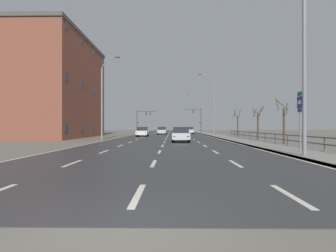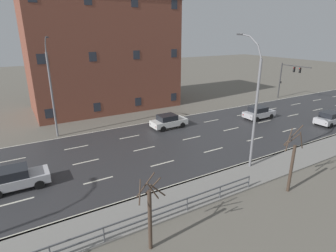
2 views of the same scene
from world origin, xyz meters
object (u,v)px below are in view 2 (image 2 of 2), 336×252
at_px(car_mid_centre, 330,118).
at_px(brick_building, 103,54).
at_px(car_far_right, 16,178).
at_px(traffic_signal_left, 288,75).
at_px(street_lamp_midground, 254,107).
at_px(street_lamp_left_bank, 52,90).
at_px(car_far_left, 259,113).
at_px(car_near_right, 168,121).

height_order(car_mid_centre, brick_building, brick_building).
bearing_deg(brick_building, car_far_right, -33.98).
relative_size(traffic_signal_left, brick_building, 0.29).
height_order(traffic_signal_left, car_mid_centre, traffic_signal_left).
bearing_deg(street_lamp_midground, brick_building, -171.26).
distance_m(street_lamp_left_bank, car_far_left, 24.04).
relative_size(car_far_right, brick_building, 0.21).
distance_m(street_lamp_left_bank, car_near_right, 12.57).
bearing_deg(car_far_right, car_mid_centre, 85.87).
distance_m(street_lamp_left_bank, brick_building, 12.91).
relative_size(traffic_signal_left, car_mid_centre, 1.37).
bearing_deg(car_mid_centre, street_lamp_midground, -81.52).
height_order(street_lamp_left_bank, car_near_right, street_lamp_left_bank).
xyz_separation_m(street_lamp_left_bank, traffic_signal_left, (0.86, 34.80, -0.99)).
bearing_deg(street_lamp_left_bank, car_far_right, -24.49).
bearing_deg(street_lamp_midground, street_lamp_left_bank, -140.79).
height_order(street_lamp_left_bank, car_far_left, street_lamp_left_bank).
height_order(car_far_right, brick_building, brick_building).
relative_size(street_lamp_midground, car_far_right, 2.49).
bearing_deg(street_lamp_midground, car_mid_centre, 99.96).
relative_size(street_lamp_left_bank, brick_building, 0.51).
bearing_deg(street_lamp_left_bank, car_mid_centre, 66.91).
xyz_separation_m(traffic_signal_left, car_far_right, (8.31, -38.97, -3.12)).
bearing_deg(car_near_right, traffic_signal_left, 95.62).
xyz_separation_m(street_lamp_left_bank, brick_building, (-9.49, 8.40, 2.51)).
bearing_deg(car_far_left, car_far_right, -83.21).
distance_m(street_lamp_left_bank, traffic_signal_left, 34.82).
height_order(street_lamp_left_bank, brick_building, brick_building).
height_order(car_near_right, brick_building, brick_building).
bearing_deg(street_lamp_midground, car_near_right, -176.03).
bearing_deg(car_far_left, traffic_signal_left, 114.65).
xyz_separation_m(street_lamp_midground, traffic_signal_left, (-14.03, 22.66, -1.09)).
distance_m(street_lamp_midground, car_far_right, 17.80).
distance_m(street_lamp_midground, car_near_right, 12.18).
relative_size(street_lamp_left_bank, car_mid_centre, 2.41).
relative_size(street_lamp_left_bank, car_far_left, 2.43).
bearing_deg(traffic_signal_left, car_far_right, -77.97).
bearing_deg(car_far_left, car_near_right, -102.76).
bearing_deg(street_lamp_left_bank, car_near_right, 72.94).
xyz_separation_m(car_far_right, car_near_right, (-5.68, 15.53, 0.00)).
relative_size(street_lamp_left_bank, car_far_right, 2.42).
bearing_deg(brick_building, car_far_left, 42.67).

